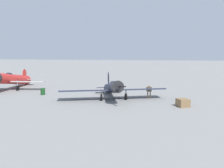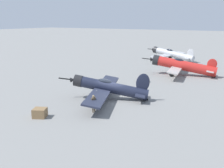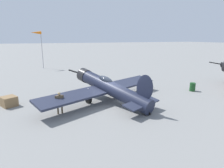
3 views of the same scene
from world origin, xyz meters
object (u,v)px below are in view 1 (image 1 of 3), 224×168
Objects in this scene: airplane_foreground at (113,88)px; airplane_mid_apron at (11,79)px; ground_crew_mechanic at (149,90)px; equipment_crate at (183,103)px; fuel_drum at (43,91)px.

airplane_foreground is 17.96m from airplane_mid_apron.
ground_crew_mechanic is 5.20m from equipment_crate.
airplane_mid_apron is 12.74× the size of fuel_drum.
ground_crew_mechanic is at bearing 74.25° from airplane_mid_apron.
airplane_foreground is 8.69m from equipment_crate.
airplane_mid_apron reaches higher than equipment_crate.
fuel_drum is at bearing 57.48° from airplane_mid_apron.
fuel_drum is at bearing 82.47° from equipment_crate.
airplane_foreground reaches higher than equipment_crate.
airplane_mid_apron is 22.28m from ground_crew_mechanic.
ground_crew_mechanic is at bearing 82.12° from airplane_foreground.
airplane_foreground is 13.84× the size of fuel_drum.
equipment_crate is at bearing 67.51° from airplane_mid_apron.
airplane_mid_apron is 7.61× the size of equipment_crate.
airplane_mid_apron is (3.18, 17.67, 0.23)m from airplane_foreground.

